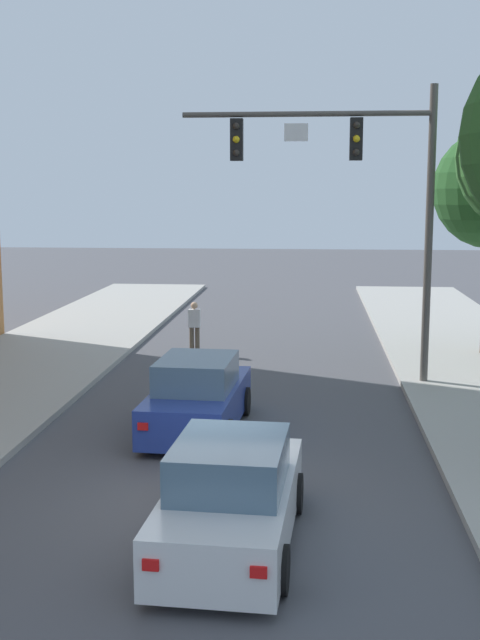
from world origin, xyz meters
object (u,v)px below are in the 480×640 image
Objects in this scene: pedestrian_crossing_road at (194,325)px; car_following_white at (231,498)px; traffic_signal_mast at (359,179)px; car_lead_blue at (198,398)px.

car_following_white is at bearing -79.46° from pedestrian_crossing_road.
traffic_signal_mast is 1.74× the size of car_lead_blue.
pedestrian_crossing_road is (-4.79, 3.67, -4.42)m from traffic_signal_mast.
pedestrian_crossing_road is at bearing 100.54° from car_following_white.
car_lead_blue is 1.00× the size of car_following_white.
car_lead_blue is at bearing 102.95° from car_following_white.
car_lead_blue is (-3.52, -4.44, -4.61)m from traffic_signal_mast.
car_following_white is (-2.25, -9.96, -4.61)m from traffic_signal_mast.
pedestrian_crossing_road is (-2.54, 13.63, 0.19)m from car_following_white.
traffic_signal_mast is 4.57× the size of pedestrian_crossing_road.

